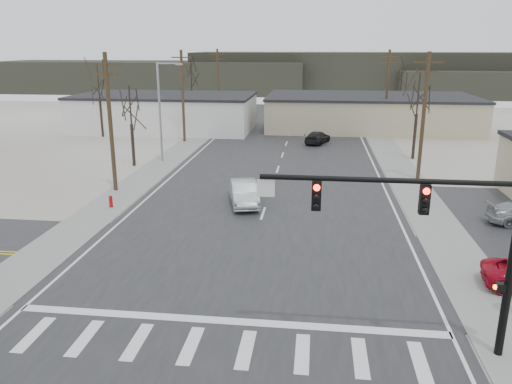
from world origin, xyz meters
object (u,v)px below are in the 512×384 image
(car_far_b, at_px, (246,111))
(traffic_signal_mast, at_px, (456,227))
(fire_hydrant, at_px, (111,201))
(car_far_a, at_px, (317,137))
(sedan_crossing, at_px, (244,193))

(car_far_b, bearing_deg, traffic_signal_mast, -77.49)
(fire_hydrant, relative_size, car_far_b, 0.20)
(car_far_a, bearing_deg, fire_hydrant, 79.21)
(fire_hydrant, xyz_separation_m, sedan_crossing, (8.70, 1.80, 0.39))
(traffic_signal_mast, bearing_deg, car_far_b, 104.47)
(fire_hydrant, distance_m, sedan_crossing, 8.90)
(sedan_crossing, bearing_deg, traffic_signal_mast, -73.28)
(traffic_signal_mast, relative_size, sedan_crossing, 1.85)
(traffic_signal_mast, distance_m, sedan_crossing, 18.95)
(fire_hydrant, distance_m, car_far_b, 45.54)
(traffic_signal_mast, distance_m, fire_hydrant, 23.39)
(traffic_signal_mast, xyz_separation_m, fire_hydrant, (-18.09, 14.20, -4.22))
(fire_hydrant, height_order, car_far_a, car_far_a)
(car_far_a, relative_size, car_far_b, 1.02)
(fire_hydrant, xyz_separation_m, car_far_a, (13.59, 24.64, 0.25))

